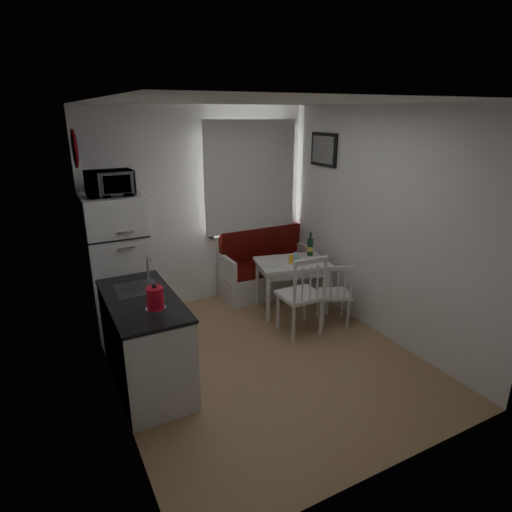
{
  "coord_description": "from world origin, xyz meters",
  "views": [
    {
      "loc": [
        -1.93,
        -3.51,
        2.52
      ],
      "look_at": [
        0.17,
        0.5,
        0.98
      ],
      "focal_mm": 30.0,
      "sensor_mm": 36.0,
      "label": 1
    }
  ],
  "objects_px": {
    "dining_table": "(292,267)",
    "fridge": "(118,265)",
    "kettle": "(155,298)",
    "bench": "(266,273)",
    "chair_right": "(338,288)",
    "wine_bottle": "(310,244)",
    "microwave": "(110,183)",
    "kitchen_counter": "(145,341)",
    "chair_left": "(305,287)"
  },
  "relations": [
    {
      "from": "kitchen_counter",
      "to": "dining_table",
      "type": "relative_size",
      "value": 1.29
    },
    {
      "from": "bench",
      "to": "fridge",
      "type": "distance_m",
      "value": 2.11
    },
    {
      "from": "kettle",
      "to": "wine_bottle",
      "type": "xyz_separation_m",
      "value": [
        2.4,
        1.17,
        -0.18
      ]
    },
    {
      "from": "fridge",
      "to": "kettle",
      "type": "xyz_separation_m",
      "value": [
        0.03,
        -1.58,
        0.2
      ]
    },
    {
      "from": "chair_right",
      "to": "microwave",
      "type": "distance_m",
      "value": 2.89
    },
    {
      "from": "microwave",
      "to": "dining_table",
      "type": "bearing_deg",
      "value": -12.44
    },
    {
      "from": "chair_left",
      "to": "kettle",
      "type": "relative_size",
      "value": 2.26
    },
    {
      "from": "fridge",
      "to": "dining_table",
      "type": "bearing_deg",
      "value": -13.74
    },
    {
      "from": "dining_table",
      "to": "fridge",
      "type": "relative_size",
      "value": 0.62
    },
    {
      "from": "dining_table",
      "to": "chair_left",
      "type": "height_order",
      "value": "chair_left"
    },
    {
      "from": "fridge",
      "to": "bench",
      "type": "bearing_deg",
      "value": 3.09
    },
    {
      "from": "kitchen_counter",
      "to": "chair_right",
      "type": "relative_size",
      "value": 2.68
    },
    {
      "from": "microwave",
      "to": "wine_bottle",
      "type": "distance_m",
      "value": 2.63
    },
    {
      "from": "wine_bottle",
      "to": "kitchen_counter",
      "type": "bearing_deg",
      "value": -161.21
    },
    {
      "from": "chair_right",
      "to": "microwave",
      "type": "height_order",
      "value": "microwave"
    },
    {
      "from": "microwave",
      "to": "chair_left",
      "type": "bearing_deg",
      "value": -31.64
    },
    {
      "from": "kitchen_counter",
      "to": "fridge",
      "type": "xyz_separation_m",
      "value": [
        0.02,
        1.24,
        0.37
      ]
    },
    {
      "from": "chair_left",
      "to": "fridge",
      "type": "xyz_separation_m",
      "value": [
        -1.84,
        1.18,
        0.21
      ]
    },
    {
      "from": "kitchen_counter",
      "to": "fridge",
      "type": "height_order",
      "value": "fridge"
    },
    {
      "from": "chair_left",
      "to": "wine_bottle",
      "type": "bearing_deg",
      "value": 53.65
    },
    {
      "from": "bench",
      "to": "fridge",
      "type": "height_order",
      "value": "fridge"
    },
    {
      "from": "dining_table",
      "to": "chair_right",
      "type": "distance_m",
      "value": 0.71
    },
    {
      "from": "chair_right",
      "to": "fridge",
      "type": "xyz_separation_m",
      "value": [
        -2.34,
        1.16,
        0.32
      ]
    },
    {
      "from": "chair_left",
      "to": "wine_bottle",
      "type": "xyz_separation_m",
      "value": [
        0.59,
        0.77,
        0.22
      ]
    },
    {
      "from": "kitchen_counter",
      "to": "microwave",
      "type": "bearing_deg",
      "value": 89.06
    },
    {
      "from": "chair_left",
      "to": "chair_right",
      "type": "relative_size",
      "value": 1.08
    },
    {
      "from": "chair_left",
      "to": "chair_right",
      "type": "bearing_deg",
      "value": 3.26
    },
    {
      "from": "dining_table",
      "to": "kettle",
      "type": "bearing_deg",
      "value": -139.7
    },
    {
      "from": "microwave",
      "to": "kettle",
      "type": "bearing_deg",
      "value": -88.87
    },
    {
      "from": "dining_table",
      "to": "chair_right",
      "type": "relative_size",
      "value": 2.07
    },
    {
      "from": "dining_table",
      "to": "wine_bottle",
      "type": "relative_size",
      "value": 3.19
    },
    {
      "from": "fridge",
      "to": "chair_right",
      "type": "bearing_deg",
      "value": -26.46
    },
    {
      "from": "bench",
      "to": "wine_bottle",
      "type": "xyz_separation_m",
      "value": [
        0.38,
        -0.52,
        0.52
      ]
    },
    {
      "from": "fridge",
      "to": "kitchen_counter",
      "type": "bearing_deg",
      "value": -90.9
    },
    {
      "from": "kettle",
      "to": "bench",
      "type": "bearing_deg",
      "value": 39.9
    },
    {
      "from": "bench",
      "to": "dining_table",
      "type": "xyz_separation_m",
      "value": [
        0.04,
        -0.62,
        0.29
      ]
    },
    {
      "from": "dining_table",
      "to": "fridge",
      "type": "bearing_deg",
      "value": 179.18
    },
    {
      "from": "wine_bottle",
      "to": "chair_left",
      "type": "bearing_deg",
      "value": -127.43
    },
    {
      "from": "chair_right",
      "to": "wine_bottle",
      "type": "height_order",
      "value": "wine_bottle"
    },
    {
      "from": "microwave",
      "to": "fridge",
      "type": "bearing_deg",
      "value": 90.0
    },
    {
      "from": "bench",
      "to": "chair_right",
      "type": "relative_size",
      "value": 2.69
    },
    {
      "from": "bench",
      "to": "fridge",
      "type": "bearing_deg",
      "value": -176.91
    },
    {
      "from": "bench",
      "to": "microwave",
      "type": "relative_size",
      "value": 2.69
    },
    {
      "from": "chair_left",
      "to": "microwave",
      "type": "height_order",
      "value": "microwave"
    },
    {
      "from": "chair_right",
      "to": "kettle",
      "type": "distance_m",
      "value": 2.4
    },
    {
      "from": "kitchen_counter",
      "to": "fridge",
      "type": "distance_m",
      "value": 1.3
    },
    {
      "from": "chair_right",
      "to": "kettle",
      "type": "relative_size",
      "value": 2.09
    },
    {
      "from": "bench",
      "to": "chair_right",
      "type": "distance_m",
      "value": 1.32
    },
    {
      "from": "chair_right",
      "to": "microwave",
      "type": "bearing_deg",
      "value": 178.27
    },
    {
      "from": "bench",
      "to": "dining_table",
      "type": "bearing_deg",
      "value": -86.32
    }
  ]
}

